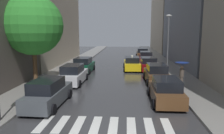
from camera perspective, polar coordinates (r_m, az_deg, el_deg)
The scene contains 18 objects.
ground_plane at distance 32.44m, azimuth 1.86°, elevation 0.88°, with size 28.00×72.00×0.04m, color #343437.
sidewalk_left at distance 33.28m, azimuth -9.39°, elevation 1.13°, with size 3.00×72.00×0.15m, color gray.
sidewalk_right at distance 32.86m, azimuth 13.27°, elevation 0.91°, with size 3.00×72.00×0.15m, color gray.
crosswalk_stripes at distance 11.51m, azimuth -1.94°, elevation -14.86°, with size 6.75×2.20×0.01m.
building_left_mid at distance 34.41m, azimuth -17.14°, elevation 12.07°, with size 6.00×19.27×13.27m, color #B2A38C.
building_right_far at distance 55.66m, azimuth 14.65°, elevation 16.36°, with size 6.00×21.33×23.73m, color #B2A38C.
parked_car_left_nearest at distance 14.62m, azimuth -16.25°, elevation -6.57°, with size 2.11×4.84×1.74m.
parked_car_left_second at distance 20.24m, azimuth -10.06°, elevation -1.99°, with size 2.12×4.56×1.74m.
parked_car_left_third at distance 25.64m, azimuth -7.43°, elevation 0.42°, with size 2.25×4.40×1.73m.
parked_car_right_nearest at distance 15.16m, azimuth 13.79°, elevation -6.05°, with size 2.06×4.53×1.65m.
parked_car_right_second at distance 20.73m, azimuth 11.43°, elevation -1.77°, with size 2.17×4.61×1.73m.
parked_car_right_third at distance 26.84m, azimuth 9.38°, elevation 0.69°, with size 2.25×4.20×1.64m.
parked_car_right_fourth at distance 33.45m, azimuth 8.76°, elevation 2.45°, with size 2.25×4.59×1.72m.
parked_car_right_fifth at distance 39.03m, azimuth 7.86°, elevation 3.46°, with size 2.12×4.44×1.77m.
taxi_midroad at distance 27.16m, azimuth 5.20°, elevation 0.88°, with size 2.18×4.67×1.81m.
pedestrian_foreground at distance 19.11m, azimuth 17.72°, elevation -0.29°, with size 1.17×1.17×2.01m.
street_tree_left at distance 19.73m, azimuth -19.87°, elevation 10.16°, with size 5.02×5.02×7.57m.
lamp_post_right at distance 24.71m, azimuth 14.34°, elevation 6.94°, with size 0.60×0.28×6.32m.
Camera 1 is at (1.07, -8.08, 4.71)m, focal length 35.21 mm.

